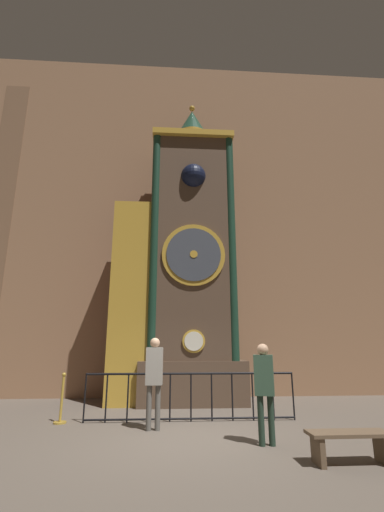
{
  "coord_description": "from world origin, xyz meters",
  "views": [
    {
      "loc": [
        -0.43,
        -6.96,
        1.69
      ],
      "look_at": [
        0.28,
        3.77,
        4.47
      ],
      "focal_mm": 24.0,
      "sensor_mm": 36.0,
      "label": 1
    }
  ],
  "objects_px": {
    "visitor_near": "(154,373)",
    "stanchion_post": "(61,406)",
    "visitor_bench": "(350,441)",
    "clock_tower": "(181,263)",
    "visitor_far": "(264,383)"
  },
  "relations": [
    {
      "from": "clock_tower",
      "to": "visitor_bench",
      "type": "xyz_separation_m",
      "value": [
        2.33,
        -5.33,
        -3.91
      ]
    },
    {
      "from": "clock_tower",
      "to": "stanchion_post",
      "type": "bearing_deg",
      "value": -139.28
    },
    {
      "from": "visitor_far",
      "to": "stanchion_post",
      "type": "distance_m",
      "value": 4.59
    },
    {
      "from": "visitor_near",
      "to": "visitor_bench",
      "type": "xyz_separation_m",
      "value": [
        2.97,
        -2.21,
        -0.79
      ]
    },
    {
      "from": "visitor_bench",
      "to": "clock_tower",
      "type": "bearing_deg",
      "value": 113.6
    },
    {
      "from": "visitor_far",
      "to": "stanchion_post",
      "type": "height_order",
      "value": "visitor_far"
    },
    {
      "from": "visitor_near",
      "to": "stanchion_post",
      "type": "xyz_separation_m",
      "value": [
        -2.07,
        0.79,
        -0.75
      ]
    },
    {
      "from": "visitor_far",
      "to": "visitor_bench",
      "type": "relative_size",
      "value": 1.4
    },
    {
      "from": "visitor_near",
      "to": "stanchion_post",
      "type": "distance_m",
      "value": 2.34
    },
    {
      "from": "clock_tower",
      "to": "stanchion_post",
      "type": "relative_size",
      "value": 9.54
    },
    {
      "from": "visitor_near",
      "to": "visitor_bench",
      "type": "relative_size",
      "value": 1.5
    },
    {
      "from": "stanchion_post",
      "to": "visitor_far",
      "type": "bearing_deg",
      "value": -26.0
    },
    {
      "from": "visitor_near",
      "to": "clock_tower",
      "type": "bearing_deg",
      "value": 82.88
    },
    {
      "from": "visitor_bench",
      "to": "stanchion_post",
      "type": "bearing_deg",
      "value": 149.31
    },
    {
      "from": "stanchion_post",
      "to": "visitor_bench",
      "type": "distance_m",
      "value": 5.87
    }
  ]
}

